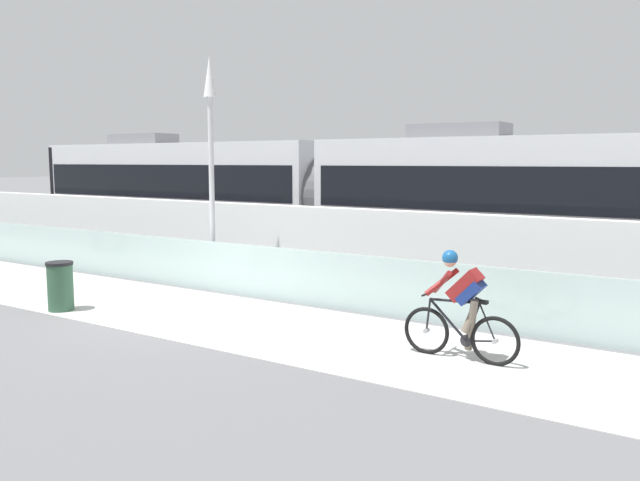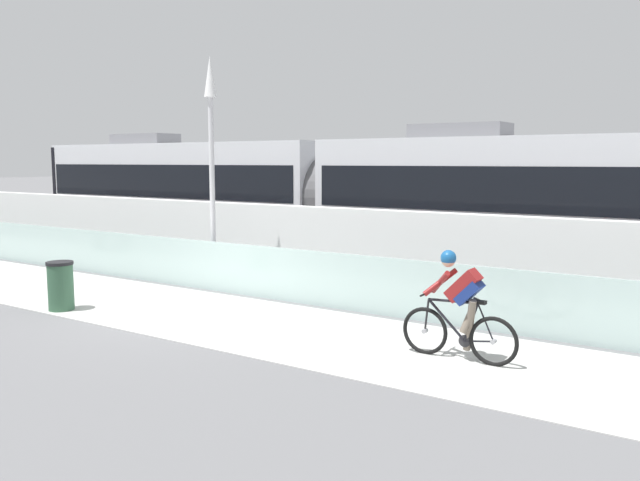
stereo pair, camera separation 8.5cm
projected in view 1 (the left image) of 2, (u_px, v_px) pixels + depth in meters
The scene contains 10 objects.
ground_plane at pixel (182, 311), 12.55m from camera, with size 200.00×200.00×0.00m, color slate.
bike_path_deck at pixel (182, 311), 12.55m from camera, with size 32.00×3.20×0.01m, color beige.
glass_parapet at pixel (244, 270), 14.02m from camera, with size 32.00×0.05×1.11m, color #ADC6C1.
concrete_barrier_wall at pixel (292, 244), 15.47m from camera, with size 32.00×0.36×1.84m, color white.
tram_rail_near at pixel (346, 268), 17.64m from camera, with size 32.00×0.08×0.01m, color #595654.
tram_rail_far at pixel (371, 261), 18.83m from camera, with size 32.00×0.08×0.01m, color #595654.
tram at pixel (331, 196), 18.52m from camera, with size 22.56×2.54×3.81m.
cyclist_on_bike at pixel (461, 307), 9.39m from camera, with size 1.77×0.58×1.61m.
lamp_post_antenna at pixel (211, 143), 14.56m from camera, with size 0.28×0.28×5.20m.
trash_bin at pixel (60, 286), 12.54m from camera, with size 0.51×0.51×0.96m.
Camera 1 is at (8.96, -8.82, 2.89)m, focal length 36.47 mm.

